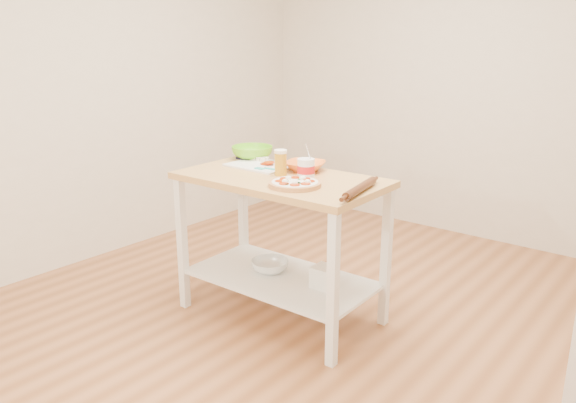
% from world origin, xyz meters
% --- Properties ---
extents(room_shell, '(4.04, 4.54, 2.74)m').
position_xyz_m(room_shell, '(0.00, 0.00, 1.35)').
color(room_shell, '#A3653C').
rests_on(room_shell, ground).
extents(prep_island, '(1.24, 0.70, 0.90)m').
position_xyz_m(prep_island, '(-0.21, 0.05, 0.65)').
color(prep_island, tan).
rests_on(prep_island, ground).
extents(pizza, '(0.29, 0.29, 0.05)m').
position_xyz_m(pizza, '(-0.00, -0.08, 0.92)').
color(pizza, tan).
rests_on(pizza, prep_island).
extents(cutting_board, '(0.40, 0.30, 0.04)m').
position_xyz_m(cutting_board, '(-0.48, 0.18, 0.91)').
color(cutting_board, white).
rests_on(cutting_board, prep_island).
extents(spatula, '(0.15, 0.06, 0.01)m').
position_xyz_m(spatula, '(-0.36, 0.09, 0.92)').
color(spatula, '#31B2A9').
rests_on(spatula, cutting_board).
extents(knife, '(0.26, 0.12, 0.01)m').
position_xyz_m(knife, '(-0.63, 0.23, 0.92)').
color(knife, silver).
rests_on(knife, cutting_board).
extents(orange_bowl, '(0.31, 0.31, 0.06)m').
position_xyz_m(orange_bowl, '(-0.18, 0.25, 0.93)').
color(orange_bowl, orange).
rests_on(orange_bowl, prep_island).
extents(green_bowl, '(0.31, 0.31, 0.09)m').
position_xyz_m(green_bowl, '(-0.67, 0.31, 0.94)').
color(green_bowl, '#68C419').
rests_on(green_bowl, prep_island).
extents(beer_pint, '(0.08, 0.08, 0.15)m').
position_xyz_m(beer_pint, '(-0.23, 0.07, 0.98)').
color(beer_pint, '#C38B1A').
rests_on(beer_pint, prep_island).
extents(yogurt_tub, '(0.10, 0.10, 0.22)m').
position_xyz_m(yogurt_tub, '(-0.05, 0.08, 0.96)').
color(yogurt_tub, white).
rests_on(yogurt_tub, prep_island).
extents(rolling_pin, '(0.12, 0.39, 0.04)m').
position_xyz_m(rolling_pin, '(0.35, 0.02, 0.92)').
color(rolling_pin, '#4F2712').
rests_on(rolling_pin, prep_island).
extents(shelf_glass_bowl, '(0.30, 0.30, 0.07)m').
position_xyz_m(shelf_glass_bowl, '(-0.31, 0.06, 0.30)').
color(shelf_glass_bowl, silver).
rests_on(shelf_glass_bowl, prep_island).
extents(shelf_bin, '(0.13, 0.13, 0.13)m').
position_xyz_m(shelf_bin, '(0.09, 0.09, 0.32)').
color(shelf_bin, white).
rests_on(shelf_bin, prep_island).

